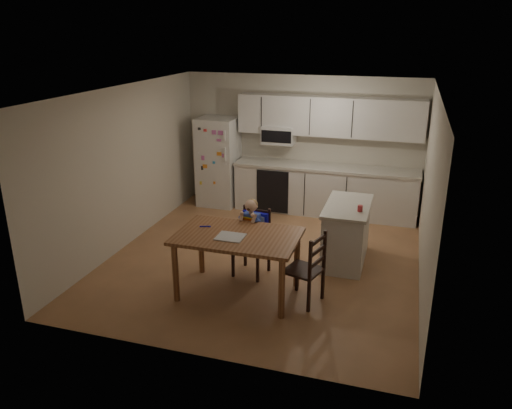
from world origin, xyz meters
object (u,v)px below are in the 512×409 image
Objects in this scene: red_cup at (360,208)px; refrigerator at (219,162)px; chair_side at (310,265)px; kitchen_island at (346,233)px; dining_table at (238,243)px; chair_booster at (253,229)px.

refrigerator is at bearing 144.21° from red_cup.
kitchen_island is at bearing -174.59° from chair_side.
kitchen_island is at bearing 129.72° from red_cup.
kitchen_island is 1.86m from dining_table.
refrigerator reaches higher than dining_table.
refrigerator reaches higher than red_cup.
chair_booster reaches higher than dining_table.
dining_table is at bearing -131.28° from kitchen_island.
chair_booster is (0.01, 0.62, -0.05)m from dining_table.
refrigerator is at bearing 145.50° from kitchen_island.
kitchen_island is 1.45m from chair_booster.
chair_booster is at bearing -147.56° from kitchen_island.
red_cup is 1.29m from chair_side.
chair_side reaches higher than dining_table.
kitchen_island is at bearing 48.72° from dining_table.
red_cup is (2.92, -2.11, 0.08)m from refrigerator.
dining_table is 0.96m from chair_side.
refrigerator is 3.60m from red_cup.
refrigerator is 3.60m from dining_table.
chair_booster is at bearing -158.96° from red_cup.
red_cup is 0.08× the size of chair_booster.
red_cup is at bearing -35.79° from refrigerator.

